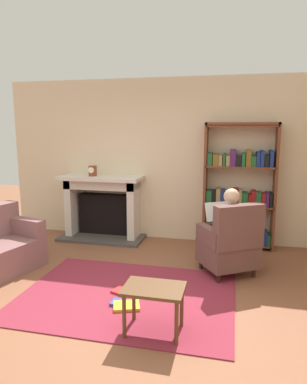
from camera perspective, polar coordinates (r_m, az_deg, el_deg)
The scene contains 10 objects.
ground at distance 3.91m, azimuth -5.72°, elevation -18.49°, with size 14.00×14.00×0.00m, color brown.
back_wall at distance 5.92m, azimuth 2.03°, elevation 5.19°, with size 5.60×0.10×2.70m, color beige.
area_rug at distance 4.16m, azimuth -4.33°, elevation -16.50°, with size 2.40×1.80×0.01m, color maroon.
fireplace at distance 6.09m, azimuth -8.22°, elevation -2.11°, with size 1.44×0.64×1.09m.
mantel_clock at distance 5.94m, azimuth -9.93°, elevation 3.43°, with size 0.14×0.14×0.17m.
bookshelf at distance 5.65m, azimuth 13.80°, elevation 0.28°, with size 1.11×0.32×1.97m.
armchair_reading at distance 4.63m, azimuth 12.47°, elevation -8.23°, with size 0.87×0.87×0.97m.
seated_reader at distance 4.67m, azimuth 11.81°, elevation -5.53°, with size 0.54×0.59×1.14m.
side_table at distance 3.33m, azimuth 0.05°, elevation -16.41°, with size 0.56×0.39×0.45m.
scattered_books at distance 3.99m, azimuth -4.87°, elevation -17.36°, with size 0.45×0.57×0.03m.
Camera 1 is at (1.13, -3.23, 1.88)m, focal length 32.59 mm.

